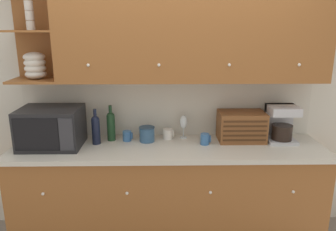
{
  "coord_description": "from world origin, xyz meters",
  "views": [
    {
      "loc": [
        -0.05,
        -3.01,
        1.94
      ],
      "look_at": [
        0.0,
        -0.22,
        1.18
      ],
      "focal_mm": 35.0,
      "sensor_mm": 36.0,
      "label": 1
    }
  ],
  "objects_px": {
    "wine_bottle": "(96,128)",
    "bread_box": "(241,126)",
    "mug_blue_second": "(127,136)",
    "storage_canister": "(147,134)",
    "second_wine_bottle": "(111,125)",
    "mug_patterned_third": "(168,134)",
    "microwave": "(51,127)",
    "wine_glass": "(184,123)",
    "mug": "(205,139)",
    "coffee_maker": "(281,123)"
  },
  "relations": [
    {
      "from": "wine_bottle",
      "to": "bread_box",
      "type": "relative_size",
      "value": 0.77
    },
    {
      "from": "mug_blue_second",
      "to": "storage_canister",
      "type": "relative_size",
      "value": 0.64
    },
    {
      "from": "bread_box",
      "to": "second_wine_bottle",
      "type": "bearing_deg",
      "value": 179.03
    },
    {
      "from": "storage_canister",
      "to": "mug_patterned_third",
      "type": "xyz_separation_m",
      "value": [
        0.19,
        0.07,
        -0.02
      ]
    },
    {
      "from": "storage_canister",
      "to": "mug_blue_second",
      "type": "bearing_deg",
      "value": 173.94
    },
    {
      "from": "wine_bottle",
      "to": "second_wine_bottle",
      "type": "xyz_separation_m",
      "value": [
        0.12,
        0.1,
        0.0
      ]
    },
    {
      "from": "wine_bottle",
      "to": "second_wine_bottle",
      "type": "distance_m",
      "value": 0.15
    },
    {
      "from": "microwave",
      "to": "bread_box",
      "type": "relative_size",
      "value": 1.24
    },
    {
      "from": "second_wine_bottle",
      "to": "storage_canister",
      "type": "distance_m",
      "value": 0.34
    },
    {
      "from": "wine_glass",
      "to": "bread_box",
      "type": "xyz_separation_m",
      "value": [
        0.52,
        -0.07,
        -0.02
      ]
    },
    {
      "from": "mug_blue_second",
      "to": "mug",
      "type": "distance_m",
      "value": 0.71
    },
    {
      "from": "second_wine_bottle",
      "to": "mug_patterned_third",
      "type": "xyz_separation_m",
      "value": [
        0.52,
        0.03,
        -0.1
      ]
    },
    {
      "from": "microwave",
      "to": "second_wine_bottle",
      "type": "bearing_deg",
      "value": 16.5
    },
    {
      "from": "wine_bottle",
      "to": "bread_box",
      "type": "xyz_separation_m",
      "value": [
        1.31,
        0.08,
        -0.01
      ]
    },
    {
      "from": "bread_box",
      "to": "coffee_maker",
      "type": "distance_m",
      "value": 0.35
    },
    {
      "from": "second_wine_bottle",
      "to": "mug_blue_second",
      "type": "height_order",
      "value": "second_wine_bottle"
    },
    {
      "from": "mug_blue_second",
      "to": "mug_patterned_third",
      "type": "distance_m",
      "value": 0.38
    },
    {
      "from": "mug_patterned_third",
      "to": "coffee_maker",
      "type": "distance_m",
      "value": 1.03
    },
    {
      "from": "microwave",
      "to": "wine_glass",
      "type": "bearing_deg",
      "value": 9.75
    },
    {
      "from": "bread_box",
      "to": "coffee_maker",
      "type": "relative_size",
      "value": 1.24
    },
    {
      "from": "storage_canister",
      "to": "coffee_maker",
      "type": "bearing_deg",
      "value": -0.42
    },
    {
      "from": "wine_bottle",
      "to": "wine_glass",
      "type": "bearing_deg",
      "value": 10.74
    },
    {
      "from": "wine_glass",
      "to": "bread_box",
      "type": "relative_size",
      "value": 0.53
    },
    {
      "from": "mug_patterned_third",
      "to": "wine_glass",
      "type": "relative_size",
      "value": 0.47
    },
    {
      "from": "storage_canister",
      "to": "wine_glass",
      "type": "bearing_deg",
      "value": 15.37
    },
    {
      "from": "mug_blue_second",
      "to": "bread_box",
      "type": "xyz_separation_m",
      "value": [
        1.04,
        0.0,
        0.09
      ]
    },
    {
      "from": "second_wine_bottle",
      "to": "coffee_maker",
      "type": "relative_size",
      "value": 0.98
    },
    {
      "from": "mug_patterned_third",
      "to": "coffee_maker",
      "type": "relative_size",
      "value": 0.31
    },
    {
      "from": "microwave",
      "to": "coffee_maker",
      "type": "xyz_separation_m",
      "value": [
        2.03,
        0.1,
        -0.0
      ]
    },
    {
      "from": "mug_blue_second",
      "to": "coffee_maker",
      "type": "bearing_deg",
      "value": -1.15
    },
    {
      "from": "storage_canister",
      "to": "mug_patterned_third",
      "type": "distance_m",
      "value": 0.21
    },
    {
      "from": "wine_bottle",
      "to": "mug",
      "type": "distance_m",
      "value": 0.97
    },
    {
      "from": "second_wine_bottle",
      "to": "bread_box",
      "type": "height_order",
      "value": "second_wine_bottle"
    },
    {
      "from": "wine_bottle",
      "to": "mug_blue_second",
      "type": "height_order",
      "value": "wine_bottle"
    },
    {
      "from": "microwave",
      "to": "second_wine_bottle",
      "type": "distance_m",
      "value": 0.51
    },
    {
      "from": "microwave",
      "to": "mug",
      "type": "relative_size",
      "value": 5.23
    },
    {
      "from": "mug_blue_second",
      "to": "mug_patterned_third",
      "type": "bearing_deg",
      "value": 8.02
    },
    {
      "from": "second_wine_bottle",
      "to": "coffee_maker",
      "type": "height_order",
      "value": "coffee_maker"
    },
    {
      "from": "second_wine_bottle",
      "to": "mug",
      "type": "distance_m",
      "value": 0.86
    },
    {
      "from": "storage_canister",
      "to": "wine_bottle",
      "type": "bearing_deg",
      "value": -172.85
    },
    {
      "from": "microwave",
      "to": "mug",
      "type": "height_order",
      "value": "microwave"
    },
    {
      "from": "wine_bottle",
      "to": "wine_glass",
      "type": "distance_m",
      "value": 0.8
    },
    {
      "from": "second_wine_bottle",
      "to": "coffee_maker",
      "type": "xyz_separation_m",
      "value": [
        1.54,
        -0.05,
        0.02
      ]
    },
    {
      "from": "microwave",
      "to": "mug_patterned_third",
      "type": "bearing_deg",
      "value": 9.95
    },
    {
      "from": "mug",
      "to": "coffee_maker",
      "type": "distance_m",
      "value": 0.71
    },
    {
      "from": "second_wine_bottle",
      "to": "bread_box",
      "type": "distance_m",
      "value": 1.19
    },
    {
      "from": "second_wine_bottle",
      "to": "bread_box",
      "type": "bearing_deg",
      "value": -0.97
    },
    {
      "from": "mug",
      "to": "bread_box",
      "type": "xyz_separation_m",
      "value": [
        0.34,
        0.11,
        0.08
      ]
    },
    {
      "from": "storage_canister",
      "to": "coffee_maker",
      "type": "relative_size",
      "value": 0.43
    },
    {
      "from": "wine_glass",
      "to": "microwave",
      "type": "bearing_deg",
      "value": -170.25
    }
  ]
}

